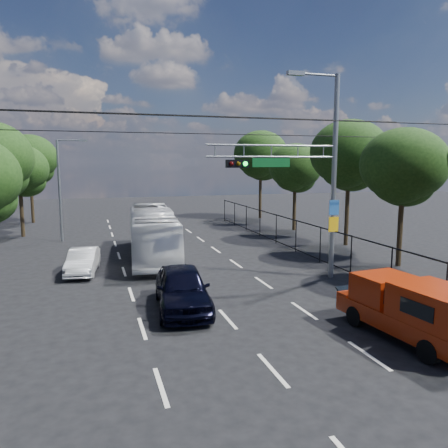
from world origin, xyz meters
name	(u,v)px	position (x,y,z in m)	size (l,w,h in m)	color
ground	(272,370)	(0.00, 0.00, 0.00)	(120.00, 120.00, 0.00)	black
lane_markings	(175,259)	(0.00, 14.00, 0.01)	(6.12, 38.00, 0.01)	beige
signal_mast	(311,168)	(5.28, 7.99, 5.24)	(6.43, 0.39, 9.50)	slate
streetlight_left	(62,185)	(-6.33, 22.00, 3.94)	(2.09, 0.22, 7.08)	slate
utility_wires	(194,122)	(0.00, 8.83, 7.23)	(22.00, 5.04, 0.74)	black
fence_right	(310,240)	(7.60, 12.17, 1.03)	(0.06, 34.03, 2.00)	black
tree_right_b	(403,171)	(11.22, 9.02, 5.06)	(4.50, 4.50, 7.31)	black
tree_right_c	(349,159)	(11.82, 15.02, 5.73)	(5.10, 5.10, 8.29)	black
tree_right_d	(295,170)	(11.42, 22.02, 4.85)	(4.32, 4.32, 7.02)	black
tree_right_e	(261,158)	(11.62, 30.02, 5.94)	(5.28, 5.28, 8.58)	black
tree_left_d	(20,173)	(-9.38, 25.02, 4.72)	(4.20, 4.20, 6.83)	black
tree_left_e	(30,162)	(-9.58, 33.02, 5.53)	(4.92, 4.92, 7.99)	black
red_pickup	(412,308)	(4.95, 0.59, 1.02)	(2.37, 5.28, 1.91)	black
navy_hatchback	(182,288)	(-1.31, 5.51, 0.81)	(1.92, 4.78, 1.63)	black
white_bus	(153,233)	(-1.12, 14.94, 1.45)	(2.43, 10.38, 2.89)	silver
white_van	(83,261)	(-4.97, 12.29, 0.62)	(1.30, 3.74, 1.23)	silver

